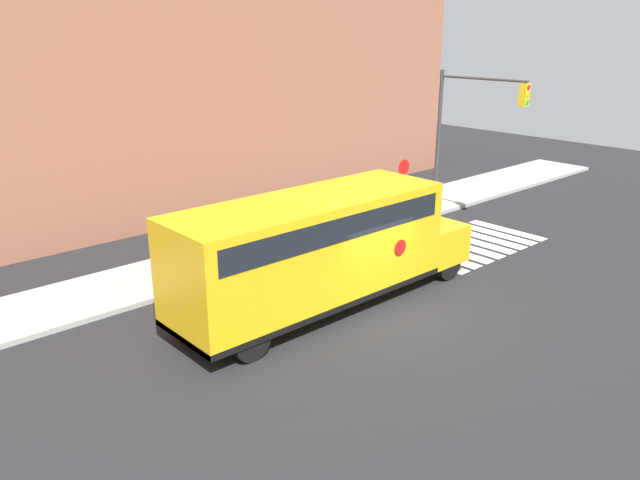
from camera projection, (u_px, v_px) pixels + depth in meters
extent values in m
plane|color=black|center=(388.00, 315.00, 17.09)|extent=(60.00, 60.00, 0.00)
cube|color=#9E9E99|center=(249.00, 252.00, 21.64)|extent=(44.00, 3.00, 0.15)
cube|color=#935B42|center=(143.00, 42.00, 24.01)|extent=(32.00, 4.00, 13.86)
cube|color=white|center=(427.00, 260.00, 21.13)|extent=(0.50, 3.20, 0.01)
cube|color=white|center=(440.00, 255.00, 21.57)|extent=(0.50, 3.20, 0.01)
cube|color=white|center=(452.00, 250.00, 22.01)|extent=(0.50, 3.20, 0.01)
cube|color=white|center=(464.00, 246.00, 22.46)|extent=(0.50, 3.20, 0.01)
cube|color=white|center=(475.00, 242.00, 22.90)|extent=(0.50, 3.20, 0.01)
cube|color=white|center=(486.00, 238.00, 23.34)|extent=(0.50, 3.20, 0.01)
cube|color=white|center=(497.00, 234.00, 23.78)|extent=(0.50, 3.20, 0.01)
cube|color=white|center=(507.00, 230.00, 24.23)|extent=(0.50, 3.20, 0.01)
cube|color=yellow|center=(310.00, 249.00, 16.72)|extent=(8.01, 2.50, 2.78)
cube|color=yellow|center=(423.00, 239.00, 20.03)|extent=(1.62, 2.50, 1.18)
cube|color=black|center=(310.00, 293.00, 17.14)|extent=(8.01, 2.54, 0.16)
cube|color=black|center=(310.00, 219.00, 16.45)|extent=(7.37, 2.53, 0.64)
cylinder|color=red|center=(400.00, 247.00, 17.25)|extent=(0.44, 0.02, 0.44)
cylinder|color=black|center=(395.00, 247.00, 20.91)|extent=(1.00, 0.30, 1.00)
cylinder|color=black|center=(448.00, 264.00, 19.39)|extent=(1.00, 0.30, 1.00)
cylinder|color=black|center=(201.00, 311.00, 16.14)|extent=(1.00, 0.30, 1.00)
cylinder|color=black|center=(250.00, 341.00, 14.62)|extent=(1.00, 0.30, 1.00)
cylinder|color=#38383A|center=(402.00, 194.00, 25.06)|extent=(0.07, 0.07, 2.26)
cylinder|color=red|center=(404.00, 167.00, 24.67)|extent=(0.63, 0.03, 0.63)
cylinder|color=#38383A|center=(438.00, 144.00, 25.51)|extent=(0.16, 0.16, 5.91)
cylinder|color=#38383A|center=(483.00, 79.00, 23.31)|extent=(0.10, 3.77, 0.10)
cube|color=yellow|center=(524.00, 95.00, 22.20)|extent=(0.28, 0.28, 0.80)
cylinder|color=red|center=(529.00, 87.00, 22.01)|extent=(0.18, 0.02, 0.18)
cylinder|color=#EAB214|center=(528.00, 95.00, 22.09)|extent=(0.18, 0.02, 0.18)
cylinder|color=green|center=(527.00, 102.00, 22.17)|extent=(0.18, 0.02, 0.18)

